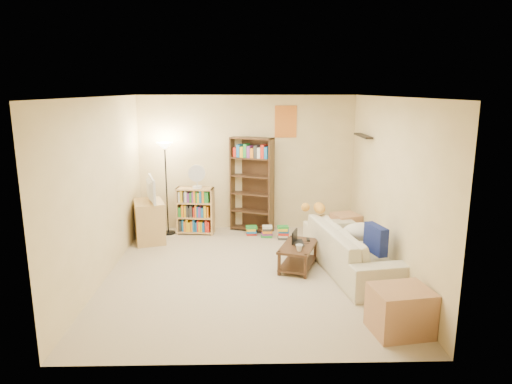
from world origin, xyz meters
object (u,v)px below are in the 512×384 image
at_px(tv_stand, 149,221).
at_px(sofa, 353,248).
at_px(desk_fan, 197,176).
at_px(floor_lamp, 165,162).
at_px(side_table, 345,227).
at_px(short_bookshelf, 196,211).
at_px(tabby_cat, 317,208).
at_px(tall_bookshelf, 252,182).
at_px(laptop, 302,243).
at_px(mug, 299,248).
at_px(coffee_table, 298,254).
at_px(television, 148,189).
at_px(end_cabinet, 400,311).

bearing_deg(tv_stand, sofa, -39.89).
bearing_deg(desk_fan, floor_lamp, 176.39).
distance_m(desk_fan, side_table, 2.78).
distance_m(short_bookshelf, floor_lamp, 1.05).
xyz_separation_m(sofa, tabby_cat, (-0.42, 0.79, 0.41)).
bearing_deg(tall_bookshelf, laptop, -45.39).
xyz_separation_m(mug, short_bookshelf, (-1.67, 1.98, 0.02)).
bearing_deg(short_bookshelf, coffee_table, -38.66).
distance_m(tall_bookshelf, short_bookshelf, 1.16).
distance_m(television, short_bookshelf, 1.01).
height_order(laptop, short_bookshelf, short_bookshelf).
distance_m(sofa, tall_bookshelf, 2.51).
bearing_deg(tall_bookshelf, desk_fan, -145.22).
bearing_deg(end_cabinet, tall_bookshelf, 112.60).
bearing_deg(side_table, television, 179.09).
bearing_deg(tabby_cat, sofa, -61.75).
height_order(laptop, mug, mug).
bearing_deg(end_cabinet, tabby_cat, 101.49).
bearing_deg(tv_stand, end_cabinet, -60.42).
bearing_deg(tabby_cat, end_cabinet, -78.51).
bearing_deg(desk_fan, television, -154.33).
bearing_deg(sofa, laptop, 71.73).
relative_size(tv_stand, short_bookshelf, 0.84).
distance_m(sofa, tabby_cat, 0.99).
distance_m(coffee_table, side_table, 1.57).
height_order(floor_lamp, end_cabinet, floor_lamp).
relative_size(laptop, side_table, 0.71).
distance_m(mug, end_cabinet, 1.86).
height_order(sofa, short_bookshelf, short_bookshelf).
xyz_separation_m(tabby_cat, mug, (-0.39, -0.97, -0.33)).
relative_size(desk_fan, side_table, 0.90).
bearing_deg(mug, television, 147.58).
relative_size(sofa, side_table, 4.82).
bearing_deg(side_table, tall_bookshelf, 158.45).
bearing_deg(laptop, end_cabinet, -156.29).
height_order(tv_stand, television, television).
xyz_separation_m(tall_bookshelf, short_bookshelf, (-1.03, -0.16, -0.50)).
distance_m(tabby_cat, laptop, 0.83).
xyz_separation_m(side_table, end_cabinet, (-0.07, -3.10, 0.01)).
bearing_deg(mug, desk_fan, 130.11).
height_order(tabby_cat, short_bookshelf, short_bookshelf).
height_order(mug, television, television).
relative_size(coffee_table, tv_stand, 1.27).
bearing_deg(sofa, tv_stand, 57.62).
bearing_deg(end_cabinet, television, 136.74).
bearing_deg(laptop, tall_bookshelf, 21.30).
xyz_separation_m(desk_fan, side_table, (2.61, -0.44, -0.85)).
relative_size(coffee_table, mug, 6.91).
bearing_deg(tabby_cat, coffee_table, -117.50).
relative_size(coffee_table, television, 1.24).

